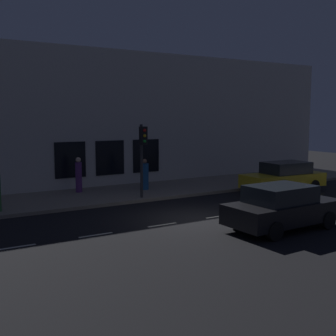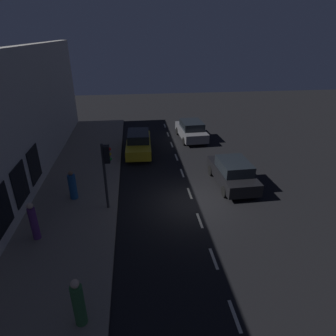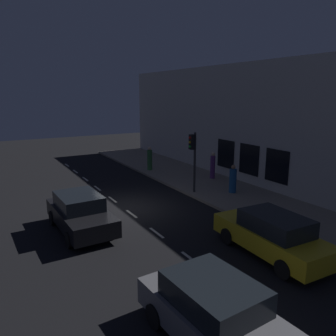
% 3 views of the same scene
% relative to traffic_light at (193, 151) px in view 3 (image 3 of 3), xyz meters
% --- Properties ---
extents(ground_plane, '(60.00, 60.00, 0.00)m').
position_rel_traffic_light_xyz_m(ground_plane, '(-4.33, -0.13, -2.56)').
color(ground_plane, black).
extents(sidewalk, '(4.50, 32.00, 0.15)m').
position_rel_traffic_light_xyz_m(sidewalk, '(1.92, -0.13, -2.48)').
color(sidewalk, gray).
rests_on(sidewalk, ground).
extents(building_facade, '(0.65, 32.00, 7.62)m').
position_rel_traffic_light_xyz_m(building_facade, '(4.47, -0.13, 1.24)').
color(building_facade, beige).
rests_on(building_facade, ground).
extents(lane_centre_line, '(0.12, 27.20, 0.01)m').
position_rel_traffic_light_xyz_m(lane_centre_line, '(-4.33, -1.13, -2.56)').
color(lane_centre_line, beige).
rests_on(lane_centre_line, ground).
extents(traffic_light, '(0.48, 0.32, 3.46)m').
position_rel_traffic_light_xyz_m(traffic_light, '(0.00, 0.00, 0.00)').
color(traffic_light, '#2D2D30').
rests_on(traffic_light, sidewalk).
extents(parked_car_0, '(2.06, 4.37, 1.58)m').
position_rel_traffic_light_xyz_m(parked_car_0, '(-7.01, -1.88, -1.77)').
color(parked_car_0, black).
rests_on(parked_car_0, ground).
extents(parked_car_1, '(1.98, 4.64, 1.58)m').
position_rel_traffic_light_xyz_m(parked_car_1, '(-1.66, -7.54, -1.77)').
color(parked_car_1, gold).
rests_on(parked_car_1, ground).
extents(parked_car_2, '(2.16, 4.38, 1.58)m').
position_rel_traffic_light_xyz_m(parked_car_2, '(-6.14, -10.07, -1.77)').
color(parked_car_2, slate).
rests_on(parked_car_2, ground).
extents(pedestrian_0, '(0.55, 0.55, 1.62)m').
position_rel_traffic_light_xyz_m(pedestrian_0, '(2.00, -1.16, -1.67)').
color(pedestrian_0, '#1E5189').
rests_on(pedestrian_0, sidewalk).
extents(pedestrian_1, '(0.50, 0.50, 1.75)m').
position_rel_traffic_light_xyz_m(pedestrian_1, '(0.49, 6.41, -1.59)').
color(pedestrian_1, '#336B38').
rests_on(pedestrian_1, sidewalk).
extents(pedestrian_2, '(0.35, 0.35, 1.78)m').
position_rel_traffic_light_xyz_m(pedestrian_2, '(3.02, 2.08, -1.56)').
color(pedestrian_2, '#5B2D70').
rests_on(pedestrian_2, sidewalk).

